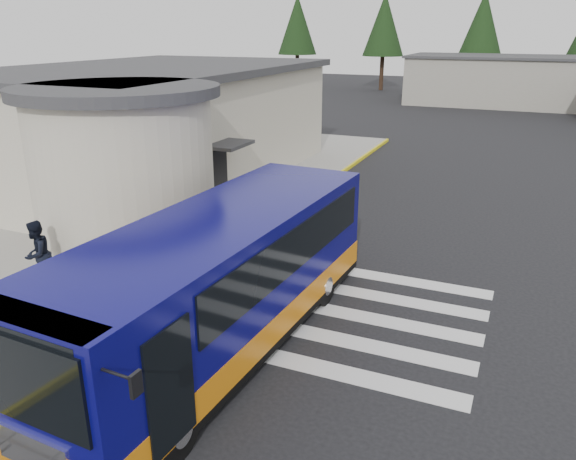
% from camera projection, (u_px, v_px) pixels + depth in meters
% --- Properties ---
extents(ground, '(140.00, 140.00, 0.00)m').
position_uv_depth(ground, '(343.00, 297.00, 14.27)').
color(ground, black).
rests_on(ground, ground).
extents(sidewalk, '(10.00, 34.00, 0.15)m').
position_uv_depth(sidewalk, '(148.00, 208.00, 21.06)').
color(sidewalk, gray).
rests_on(sidewalk, ground).
extents(curb_strip, '(0.12, 34.00, 0.16)m').
position_uv_depth(curb_strip, '(267.00, 226.00, 19.21)').
color(curb_strip, yellow).
rests_on(curb_strip, ground).
extents(station_building, '(12.70, 18.70, 4.80)m').
position_uv_depth(station_building, '(149.00, 127.00, 23.41)').
color(station_building, '#B5AF99').
rests_on(station_building, ground).
extents(crosswalk, '(8.00, 5.35, 0.01)m').
position_uv_depth(crosswalk, '(314.00, 307.00, 13.77)').
color(crosswalk, silver).
rests_on(crosswalk, ground).
extents(depot_building, '(26.40, 8.40, 4.20)m').
position_uv_depth(depot_building, '(566.00, 82.00, 47.58)').
color(depot_building, gray).
rests_on(depot_building, ground).
extents(tree_line, '(58.40, 4.40, 10.00)m').
position_uv_depth(tree_line, '(575.00, 24.00, 52.80)').
color(tree_line, black).
rests_on(tree_line, ground).
extents(transit_bus, '(3.75, 10.42, 2.90)m').
position_uv_depth(transit_bus, '(219.00, 288.00, 11.63)').
color(transit_bus, '#09075C').
rests_on(transit_bus, ground).
extents(pedestrian_b, '(0.86, 1.00, 1.77)m').
position_uv_depth(pedestrian_b, '(37.00, 254.00, 14.26)').
color(pedestrian_b, black).
rests_on(pedestrian_b, sidewalk).
extents(bollard, '(0.09, 0.09, 1.04)m').
position_uv_depth(bollard, '(142.00, 286.00, 13.36)').
color(bollard, black).
rests_on(bollard, sidewalk).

